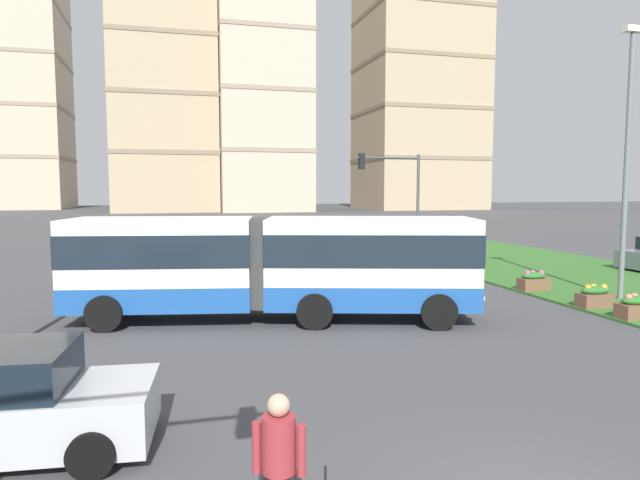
% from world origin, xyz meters
% --- Properties ---
extents(articulated_bus, '(12.01, 5.25, 3.00)m').
position_xyz_m(articulated_bus, '(-1.10, 10.86, 1.65)').
color(articulated_bus, white).
rests_on(articulated_bus, ground).
extents(pedestrian_crossing, '(0.54, 0.36, 1.74)m').
position_xyz_m(pedestrian_crossing, '(-2.96, 0.37, 1.00)').
color(pedestrian_crossing, black).
rests_on(pedestrian_crossing, ground).
extents(flower_planter_2, '(1.10, 0.56, 0.74)m').
position_xyz_m(flower_planter_2, '(9.06, 7.91, 0.43)').
color(flower_planter_2, brown).
rests_on(flower_planter_2, grass_median).
extents(flower_planter_3, '(1.10, 0.56, 0.74)m').
position_xyz_m(flower_planter_3, '(9.06, 9.55, 0.43)').
color(flower_planter_3, brown).
rests_on(flower_planter_3, grass_median).
extents(flower_planter_4, '(1.10, 0.56, 0.74)m').
position_xyz_m(flower_planter_4, '(9.06, 12.67, 0.43)').
color(flower_planter_4, brown).
rests_on(flower_planter_4, grass_median).
extents(traffic_light_far_right, '(3.53, 0.28, 5.63)m').
position_xyz_m(traffic_light_far_right, '(7.49, 22.00, 3.89)').
color(traffic_light_far_right, '#474C51').
rests_on(traffic_light_far_right, ground).
extents(streetlight_median, '(0.70, 0.28, 9.21)m').
position_xyz_m(streetlight_median, '(10.96, 10.52, 5.05)').
color(streetlight_median, slate).
rests_on(streetlight_median, ground).
extents(apartment_tower_west, '(14.51, 20.16, 54.63)m').
position_xyz_m(apartment_tower_west, '(-30.00, 113.69, 27.34)').
color(apartment_tower_west, '#C6B299').
rests_on(apartment_tower_west, ground).
extents(apartment_tower_westcentre, '(16.86, 19.61, 36.53)m').
position_xyz_m(apartment_tower_westcentre, '(-4.46, 94.90, 18.28)').
color(apartment_tower_westcentre, tan).
rests_on(apartment_tower_westcentre, ground).
extents(apartment_tower_centre, '(15.15, 18.01, 47.89)m').
position_xyz_m(apartment_tower_centre, '(11.52, 91.67, 23.96)').
color(apartment_tower_centre, '#C6B299').
rests_on(apartment_tower_centre, ground).
extents(apartment_tower_eastcentre, '(20.86, 18.57, 53.07)m').
position_xyz_m(apartment_tower_eastcentre, '(41.72, 93.44, 26.56)').
color(apartment_tower_eastcentre, tan).
rests_on(apartment_tower_eastcentre, ground).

